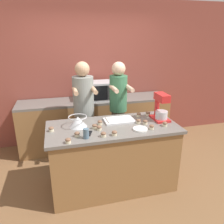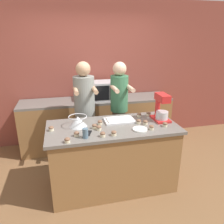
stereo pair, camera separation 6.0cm
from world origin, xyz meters
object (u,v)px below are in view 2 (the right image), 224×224
Objects in this scene: cupcake_9 at (149,114)px; cupcake_13 at (145,122)px; cupcake_5 at (139,115)px; small_plate at (140,129)px; person_left at (85,112)px; cupcake_6 at (165,124)px; microwave_oven at (99,91)px; person_right at (119,110)px; cupcake_10 at (103,134)px; stand_mixer at (161,109)px; cupcake_7 at (152,127)px; baking_tray at (119,120)px; mixing_bowl at (78,121)px; cupcake_1 at (77,134)px; drinking_glass at (85,133)px; cupcake_2 at (51,128)px; cell_phone at (88,133)px; cupcake_12 at (100,122)px; cupcake_0 at (99,128)px; cupcake_4 at (94,126)px; cupcake_11 at (67,140)px; cupcake_3 at (139,121)px; cupcake_8 at (114,133)px.

cupcake_13 is at bearing -119.02° from cupcake_9.
small_plate is at bearing -108.62° from cupcake_5.
cupcake_5 is at bearing 86.54° from cupcake_13.
small_plate is at bearing -130.87° from cupcake_13.
person_left is 26.20× the size of cupcake_9.
cupcake_6 is (0.36, 0.03, 0.02)m from small_plate.
microwave_oven is 8.64× the size of cupcake_9.
cupcake_10 is (-0.46, -0.97, 0.05)m from person_right.
person_right is 25.90× the size of cupcake_10.
cupcake_9 reaches higher than small_plate.
stand_mixer is 0.40m from cupcake_7.
baking_tray is 0.49m from cupcake_7.
mixing_bowl is 0.30m from cupcake_1.
person_left is 0.96m from drinking_glass.
cupcake_1 and cupcake_2 have the same top height.
person_left is 0.84m from cell_phone.
cupcake_12 is (0.29, -0.00, -0.04)m from mixing_bowl.
cupcake_7 is (0.65, -0.14, 0.00)m from cupcake_0.
cupcake_4 is 0.93m from cupcake_6.
drinking_glass is 1.06m from cupcake_6.
cupcake_2 is 1.00× the size of cupcake_11.
cupcake_9 is at bearing 27.84° from drinking_glass.
cupcake_0 is 1.00× the size of cupcake_10.
baking_tray is 0.27m from cupcake_3.
cupcake_6 is (0.91, -0.15, 0.00)m from cupcake_4.
person_right is at bearing 49.50° from cupcake_11.
person_left is 1.00m from cupcake_9.
cupcake_4 is 1.00× the size of cupcake_10.
cupcake_4 is 1.00× the size of cupcake_9.
cupcake_3 reaches higher than cell_phone.
cupcake_6 is at bearing 4.28° from small_plate.
cupcake_2 and cupcake_4 have the same top height.
cupcake_7 is 1.06m from cupcake_11.
cupcake_4 is at bearing 127.58° from cupcake_0.
cupcake_0 reaches higher than baking_tray.
cupcake_5 is 1.00× the size of cupcake_10.
cupcake_5 is (0.81, 0.40, 0.03)m from cell_phone.
cupcake_13 is at bearing -36.29° from cupcake_3.
cupcake_6 is at bearing 13.04° from cupcake_7.
cupcake_0 and cupcake_12 have the same top height.
cupcake_5 is at bearing 26.49° from cell_phone.
cupcake_10 is at bearing -172.76° from cupcake_6.
cupcake_8 is at bearing -140.84° from cupcake_9.
cupcake_13 is at bearing 7.87° from cell_phone.
cupcake_5 is 1.00× the size of cupcake_12.
microwave_oven is 8.64× the size of cupcake_1.
mixing_bowl is 1.15m from cupcake_6.
cupcake_12 reaches higher than small_plate.
cupcake_2 is 1.00× the size of cupcake_13.
cupcake_1 is (-0.10, 0.07, -0.03)m from drinking_glass.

